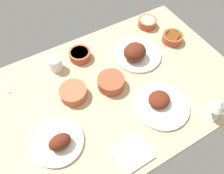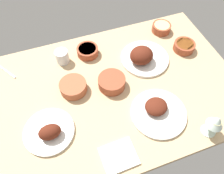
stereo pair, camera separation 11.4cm
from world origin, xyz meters
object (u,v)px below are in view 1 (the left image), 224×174
at_px(plate_near_viewer, 59,142).
at_px(bowl_soup, 172,38).
at_px(bowl_potatoes, 147,23).
at_px(bowl_onions, 80,55).
at_px(bowl_pasta, 73,92).
at_px(wine_glass, 219,105).
at_px(water_tumbler, 55,64).
at_px(plate_center_main, 161,103).
at_px(bowl_cream, 111,82).
at_px(folded_napkin, 133,153).
at_px(plate_far_side, 136,53).

distance_m(plate_near_viewer, bowl_soup, 0.92).
relative_size(bowl_potatoes, bowl_onions, 0.94).
distance_m(bowl_pasta, bowl_onions, 0.27).
xyz_separation_m(bowl_soup, wine_glass, (-0.16, -0.51, 0.07)).
bearing_deg(water_tumbler, plate_center_main, -53.15).
height_order(bowl_soup, water_tumbler, water_tumbler).
bearing_deg(water_tumbler, bowl_potatoes, 3.76).
height_order(bowl_cream, folded_napkin, bowl_cream).
relative_size(water_tumbler, folded_napkin, 0.52).
bearing_deg(folded_napkin, plate_near_viewer, 141.91).
height_order(bowl_onions, water_tumbler, water_tumbler).
height_order(plate_near_viewer, plate_center_main, plate_near_viewer).
xyz_separation_m(plate_far_side, bowl_potatoes, (0.22, 0.20, -0.01)).
distance_m(plate_near_viewer, bowl_cream, 0.40).
xyz_separation_m(plate_center_main, wine_glass, (0.19, -0.17, 0.08)).
bearing_deg(water_tumbler, bowl_soup, -11.95).
distance_m(bowl_cream, bowl_pasta, 0.21).
relative_size(bowl_pasta, wine_glass, 1.03).
xyz_separation_m(bowl_cream, wine_glass, (0.35, -0.40, 0.07)).
relative_size(plate_near_viewer, bowl_cream, 1.64).
xyz_separation_m(plate_center_main, water_tumbler, (-0.37, 0.50, 0.02)).
bearing_deg(plate_near_viewer, bowl_potatoes, 29.72).
height_order(plate_near_viewer, wine_glass, wine_glass).
bearing_deg(bowl_potatoes, water_tumbler, -176.24).
relative_size(plate_far_side, plate_center_main, 1.02).
relative_size(bowl_cream, folded_napkin, 0.95).
xyz_separation_m(bowl_potatoes, bowl_cream, (-0.45, -0.31, 0.01)).
bearing_deg(plate_near_viewer, wine_glass, -18.66).
xyz_separation_m(bowl_cream, water_tumbler, (-0.21, 0.26, 0.01)).
height_order(bowl_pasta, bowl_onions, bowl_pasta).
bearing_deg(plate_center_main, bowl_pasta, 142.57).
xyz_separation_m(plate_near_viewer, water_tumbler, (0.16, 0.42, 0.02)).
bearing_deg(bowl_cream, wine_glass, -49.44).
bearing_deg(plate_far_side, plate_center_main, -101.74).
relative_size(bowl_cream, bowl_soup, 1.16).
xyz_separation_m(plate_near_viewer, plate_far_side, (0.60, 0.27, 0.01)).
relative_size(plate_far_side, bowl_soup, 2.24).
bearing_deg(bowl_pasta, bowl_onions, 57.66).
bearing_deg(folded_napkin, bowl_potatoes, 50.84).
xyz_separation_m(plate_far_side, wine_glass, (0.12, -0.51, 0.06)).
bearing_deg(bowl_potatoes, plate_center_main, -118.58).
xyz_separation_m(bowl_potatoes, water_tumbler, (-0.67, -0.04, 0.01)).
relative_size(plate_far_side, bowl_potatoes, 2.37).
bearing_deg(plate_center_main, plate_far_side, 78.26).
bearing_deg(plate_near_viewer, water_tumbler, 69.89).
height_order(plate_far_side, folded_napkin, plate_far_side).
height_order(plate_center_main, bowl_pasta, plate_center_main).
relative_size(bowl_pasta, water_tumbler, 1.78).
xyz_separation_m(plate_center_main, bowl_onions, (-0.22, 0.50, 0.01)).
xyz_separation_m(bowl_cream, folded_napkin, (-0.10, -0.37, -0.03)).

